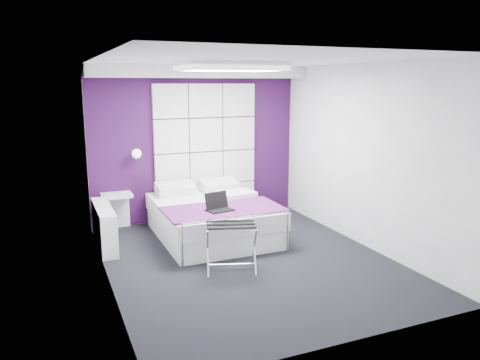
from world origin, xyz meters
The scene contains 15 objects.
floor centered at (0.00, 0.00, 0.00)m, with size 4.40×4.40×0.00m, color black.
ceiling centered at (0.00, 0.00, 2.60)m, with size 4.40×4.40×0.00m, color white.
wall_back centered at (0.00, 2.20, 1.30)m, with size 3.60×3.60×0.00m, color silver.
wall_left centered at (-1.80, 0.00, 1.30)m, with size 4.40×4.40×0.00m, color silver.
wall_right centered at (1.80, 0.00, 1.30)m, with size 4.40×4.40×0.00m, color silver.
accent_wall centered at (0.00, 2.19, 1.30)m, with size 3.58×0.02×2.58m, color #310D39.
soffit centered at (0.00, 1.95, 2.50)m, with size 3.58×0.50×0.20m, color white.
headboard centered at (0.15, 2.14, 1.17)m, with size 1.80×0.08×2.30m, color silver, non-canonical shape.
skylight centered at (0.00, 0.60, 2.55)m, with size 1.36×0.86×0.12m, color white, non-canonical shape.
wall_lamp centered at (-1.05, 2.06, 1.22)m, with size 0.15×0.15×0.15m, color white.
radiator centered at (-1.69, 1.30, 0.30)m, with size 0.22×1.20×0.60m, color white.
bed centered at (-0.11, 1.13, 0.30)m, with size 1.68×2.03×0.71m.
nightstand centered at (-1.40, 2.02, 0.57)m, with size 0.47×0.36×0.05m, color white.
luggage_rack centered at (-0.32, -0.20, 0.30)m, with size 0.61×0.45×0.60m.
laptop centered at (-0.20, 0.57, 0.63)m, with size 0.36×0.25×0.26m.
Camera 1 is at (-2.38, -5.39, 2.33)m, focal length 35.00 mm.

